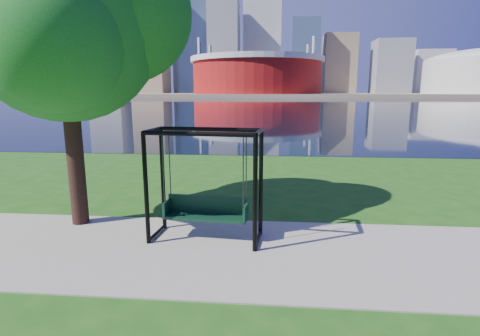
# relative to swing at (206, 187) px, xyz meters

# --- Properties ---
(ground) EXTENTS (900.00, 900.00, 0.00)m
(ground) POSITION_rel_swing_xyz_m (0.60, -0.21, -1.26)
(ground) COLOR #1E5114
(ground) RESTS_ON ground
(path) EXTENTS (120.00, 4.00, 0.03)m
(path) POSITION_rel_swing_xyz_m (0.60, -0.71, -1.25)
(path) COLOR #9E937F
(path) RESTS_ON ground
(river) EXTENTS (900.00, 180.00, 0.02)m
(river) POSITION_rel_swing_xyz_m (0.60, 101.79, -1.25)
(river) COLOR black
(river) RESTS_ON ground
(far_bank) EXTENTS (900.00, 228.00, 2.00)m
(far_bank) POSITION_rel_swing_xyz_m (0.60, 305.79, -0.26)
(far_bank) COLOR #937F60
(far_bank) RESTS_ON ground
(stadium) EXTENTS (83.00, 83.00, 32.00)m
(stadium) POSITION_rel_swing_xyz_m (-9.40, 234.79, 12.97)
(stadium) COLOR maroon
(stadium) RESTS_ON far_bank
(skyline) EXTENTS (392.00, 66.00, 96.50)m
(skyline) POSITION_rel_swing_xyz_m (-3.67, 319.19, 34.63)
(skyline) COLOR gray
(skyline) RESTS_ON far_bank
(swing) EXTENTS (2.63, 1.32, 2.61)m
(swing) POSITION_rel_swing_xyz_m (0.00, 0.00, 0.00)
(swing) COLOR black
(swing) RESTS_ON ground
(park_tree) EXTENTS (5.93, 5.36, 7.37)m
(park_tree) POSITION_rel_swing_xyz_m (-3.56, 0.81, 3.86)
(park_tree) COLOR black
(park_tree) RESTS_ON ground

